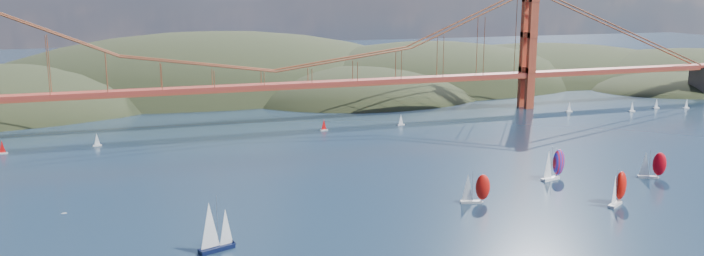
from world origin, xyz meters
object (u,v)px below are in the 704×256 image
(racer_0, at_px, (475,188))
(racer_2, at_px, (652,164))
(sloop_navy, at_px, (214,227))
(racer_rwb, at_px, (553,164))
(racer_1, at_px, (618,188))

(racer_0, distance_m, racer_2, 61.57)
(sloop_navy, height_order, racer_rwb, sloop_navy)
(sloop_navy, bearing_deg, racer_2, -13.17)
(racer_0, bearing_deg, racer_1, -4.44)
(sloop_navy, height_order, racer_0, sloop_navy)
(racer_0, relative_size, racer_1, 0.90)
(racer_1, distance_m, racer_rwb, 26.08)
(sloop_navy, xyz_separation_m, racer_rwb, (101.92, 24.47, -0.72))
(racer_2, height_order, racer_rwb, racer_rwb)
(racer_1, xyz_separation_m, racer_rwb, (-1.45, 26.04, 0.14))
(racer_1, relative_size, racer_rwb, 0.97)
(racer_0, xyz_separation_m, racer_2, (61.41, 4.49, 0.09))
(racer_1, xyz_separation_m, racer_2, (27.16, 17.91, -0.35))
(racer_0, height_order, racer_rwb, racer_rwb)
(racer_rwb, bearing_deg, racer_0, -174.08)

